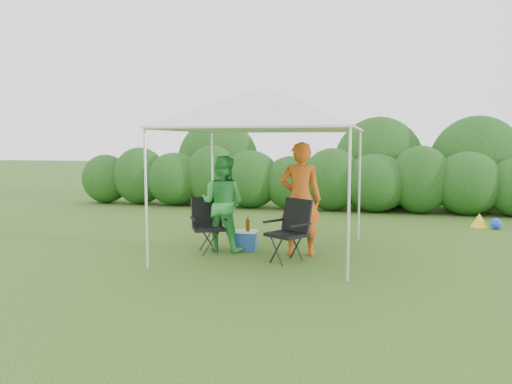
% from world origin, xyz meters
% --- Properties ---
extents(ground, '(70.00, 70.00, 0.00)m').
position_xyz_m(ground, '(0.00, 0.00, 0.00)').
color(ground, '#416520').
extents(hedge, '(14.36, 1.53, 1.80)m').
position_xyz_m(hedge, '(0.03, 6.00, 0.83)').
color(hedge, '#23541A').
rests_on(hedge, ground).
extents(canopy, '(3.10, 3.10, 2.83)m').
position_xyz_m(canopy, '(0.00, 0.50, 2.46)').
color(canopy, silver).
rests_on(canopy, ground).
extents(chair_right, '(0.78, 0.77, 1.00)m').
position_xyz_m(chair_right, '(0.53, -0.06, 0.56)').
color(chair_right, black).
rests_on(chair_right, ground).
extents(chair_left, '(0.72, 0.71, 0.94)m').
position_xyz_m(chair_left, '(-0.99, 0.28, 0.53)').
color(chair_left, black).
rests_on(chair_left, ground).
extents(man, '(0.73, 0.52, 1.90)m').
position_xyz_m(man, '(0.61, 0.39, 0.95)').
color(man, '#C54E16').
rests_on(man, ground).
extents(woman, '(0.87, 0.72, 1.66)m').
position_xyz_m(woman, '(-0.76, 0.43, 0.83)').
color(woman, green).
rests_on(woman, ground).
extents(cooler, '(0.44, 0.34, 0.35)m').
position_xyz_m(cooler, '(-0.39, 0.54, 0.17)').
color(cooler, navy).
rests_on(cooler, ground).
extents(bottle, '(0.07, 0.07, 0.25)m').
position_xyz_m(bottle, '(-0.33, 0.50, 0.47)').
color(bottle, '#592D0C').
rests_on(bottle, cooler).
extents(lawn_toy, '(0.62, 0.52, 0.31)m').
position_xyz_m(lawn_toy, '(4.13, 4.05, 0.15)').
color(lawn_toy, yellow).
rests_on(lawn_toy, ground).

